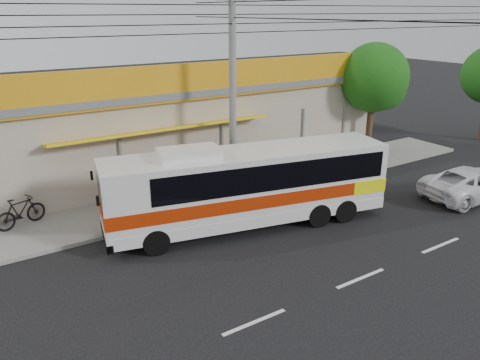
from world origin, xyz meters
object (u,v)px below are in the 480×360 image
at_px(motorbike_dark, 20,212).
at_px(utility_pole, 232,18).
at_px(motorbike_red, 134,204).
at_px(tree_near, 376,80).
at_px(white_car, 473,183).
at_px(coach_bus, 253,182).

height_order(motorbike_dark, utility_pole, utility_pole).
bearing_deg(motorbike_red, motorbike_dark, 75.82).
distance_m(motorbike_red, tree_near, 15.22).
bearing_deg(utility_pole, motorbike_dark, 169.87).
xyz_separation_m(motorbike_red, white_car, (13.43, -5.75, -0.03)).
bearing_deg(tree_near, coach_bus, -159.13).
bearing_deg(coach_bus, white_car, -4.66).
bearing_deg(coach_bus, motorbike_dark, 161.93).
bearing_deg(motorbike_dark, white_car, -131.34).
height_order(motorbike_dark, tree_near, tree_near).
xyz_separation_m(coach_bus, motorbike_red, (-3.67, 2.81, -1.06)).
distance_m(coach_bus, white_car, 10.25).
bearing_deg(motorbike_red, white_car, -105.26).
distance_m(motorbike_red, white_car, 14.61).
distance_m(motorbike_red, utility_pole, 8.26).
height_order(utility_pole, tree_near, utility_pole).
xyz_separation_m(motorbike_red, tree_near, (14.74, 1.41, 3.52)).
bearing_deg(white_car, tree_near, -3.59).
bearing_deg(white_car, coach_bus, 80.01).
xyz_separation_m(motorbike_dark, utility_pole, (8.47, -1.51, 6.84)).
bearing_deg(motorbike_dark, motorbike_red, -130.50).
bearing_deg(tree_near, motorbike_red, -174.54).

